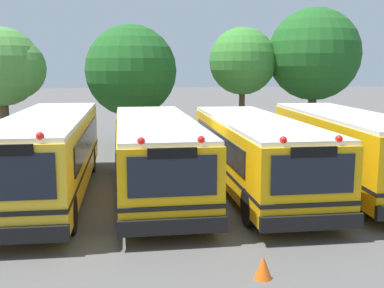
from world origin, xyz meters
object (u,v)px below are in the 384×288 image
Objects in this scene: school_bus_1 at (156,152)px; traffic_cone at (263,267)px; school_bus_3 at (346,146)px; tree_3 at (316,55)px; tree_2 at (242,61)px; school_bus_2 at (255,151)px; tree_0 at (6,68)px; tree_1 at (130,70)px; school_bus_0 at (49,152)px.

traffic_cone is at bearing 102.89° from school_bus_1.
school_bus_3 reaches higher than traffic_cone.
tree_2 is at bearing 172.74° from tree_3.
tree_2 is 13.20× the size of traffic_cone.
school_bus_2 is 1.05× the size of school_bus_3.
school_bus_1 is 7.08m from traffic_cone.
tree_1 is at bearing 6.49° from tree_0.
tree_2 is at bearing -78.83° from school_bus_3.
school_bus_2 is at bearing -67.63° from tree_1.
school_bus_2 reaches higher than traffic_cone.
school_bus_2 is 1.63× the size of tree_1.
tree_2 is at bearing -132.27° from school_bus_0.
school_bus_2 is 1.70× the size of tree_0.
tree_2 reaches higher than school_bus_3.
school_bus_1 is (3.37, -0.00, -0.08)m from school_bus_0.
school_bus_0 is 6.64m from school_bus_2.
tree_2 is at bearing 78.78° from traffic_cone.
school_bus_0 is at bearing 1.92° from school_bus_3.
tree_1 is at bearing -68.54° from school_bus_2.
school_bus_2 is at bearing -42.51° from tree_0.
school_bus_0 is at bearing -131.68° from tree_2.
tree_1 reaches higher than school_bus_3.
tree_1 is at bearing -86.93° from school_bus_1.
tree_2 reaches higher than school_bus_0.
school_bus_0 is 3.37m from school_bus_1.
school_bus_2 is (6.64, -0.12, -0.09)m from school_bus_0.
traffic_cone is (5.13, -6.76, -1.20)m from school_bus_0.
school_bus_0 is at bearing -69.35° from tree_0.
school_bus_0 is at bearing -1.97° from school_bus_2.
traffic_cone is (-3.19, -16.11, -4.17)m from tree_2.
tree_3 is (2.26, 8.80, 3.27)m from school_bus_3.
tree_0 is at bearing -54.93° from school_bus_1.
school_bus_3 is at bearing -104.38° from tree_3.
school_bus_0 is 15.38m from tree_3.
tree_0 is (-6.80, 9.11, 2.70)m from school_bus_1.
tree_2 is (11.76, 0.24, 0.35)m from tree_0.
tree_1 is 17.15m from traffic_cone.
tree_3 reaches higher than school_bus_3.
tree_3 reaches higher than school_bus_2.
school_bus_1 is at bearing 179.39° from school_bus_0.
school_bus_0 is 22.65× the size of traffic_cone.
tree_2 reaches higher than school_bus_1.
tree_2 reaches higher than school_bus_2.
school_bus_3 is (9.89, 0.06, -0.03)m from school_bus_0.
school_bus_0 is 1.48× the size of tree_3.
school_bus_0 is 1.03× the size of school_bus_2.
tree_0 is 15.59m from tree_3.
school_bus_0 reaches higher than school_bus_2.
school_bus_3 is at bearing 179.74° from school_bus_0.
tree_3 reaches higher than tree_0.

